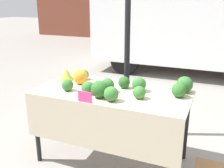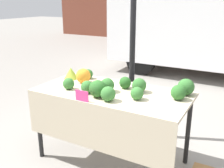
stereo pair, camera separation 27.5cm
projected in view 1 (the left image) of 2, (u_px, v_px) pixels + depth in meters
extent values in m
plane|color=gray|center=(112.00, 159.00, 3.04)|extent=(40.00, 40.00, 0.00)
cylinder|color=black|center=(127.00, 52.00, 3.27)|extent=(0.07, 0.07, 2.28)
cube|color=white|center=(176.00, 20.00, 6.43)|extent=(3.79, 1.88, 1.94)
cylinder|color=black|center=(125.00, 60.00, 6.44)|extent=(0.71, 0.22, 0.71)
cylinder|color=black|center=(143.00, 49.00, 7.77)|extent=(0.71, 0.22, 0.71)
cube|color=beige|center=(112.00, 92.00, 2.79)|extent=(1.64, 0.81, 0.03)
cube|color=beige|center=(96.00, 129.00, 2.51)|extent=(1.64, 0.01, 0.46)
cylinder|color=black|center=(37.00, 129.00, 2.90)|extent=(0.05, 0.05, 0.81)
cylinder|color=black|center=(175.00, 160.00, 2.33)|extent=(0.05, 0.05, 0.81)
cylinder|color=black|center=(70.00, 106.00, 3.50)|extent=(0.05, 0.05, 0.81)
cylinder|color=black|center=(186.00, 127.00, 2.94)|extent=(0.05, 0.05, 0.81)
sphere|color=orange|center=(80.00, 77.00, 3.00)|extent=(0.17, 0.17, 0.17)
cone|color=#93B238|center=(66.00, 74.00, 3.15)|extent=(0.18, 0.18, 0.14)
sphere|color=#387533|center=(139.00, 92.00, 2.55)|extent=(0.13, 0.13, 0.13)
sphere|color=#2D6628|center=(179.00, 90.00, 2.59)|extent=(0.15, 0.15, 0.15)
sphere|color=#336B2D|center=(139.00, 84.00, 2.76)|extent=(0.15, 0.15, 0.15)
sphere|color=#336B2D|center=(185.00, 85.00, 2.72)|extent=(0.17, 0.17, 0.17)
sphere|color=#2D6628|center=(100.00, 89.00, 2.58)|extent=(0.17, 0.17, 0.17)
sphere|color=#2D6628|center=(84.00, 75.00, 3.17)|extent=(0.12, 0.12, 0.12)
sphere|color=#336B2D|center=(107.00, 85.00, 2.74)|extent=(0.15, 0.15, 0.15)
sphere|color=#387533|center=(111.00, 94.00, 2.49)|extent=(0.14, 0.14, 0.14)
sphere|color=#387533|center=(88.00, 88.00, 2.68)|extent=(0.13, 0.13, 0.13)
sphere|color=#285B23|center=(124.00, 82.00, 2.86)|extent=(0.13, 0.13, 0.13)
sphere|color=#336B2D|center=(67.00, 85.00, 2.78)|extent=(0.13, 0.13, 0.13)
cube|color=#E53D84|center=(85.00, 97.00, 2.47)|extent=(0.15, 0.01, 0.11)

